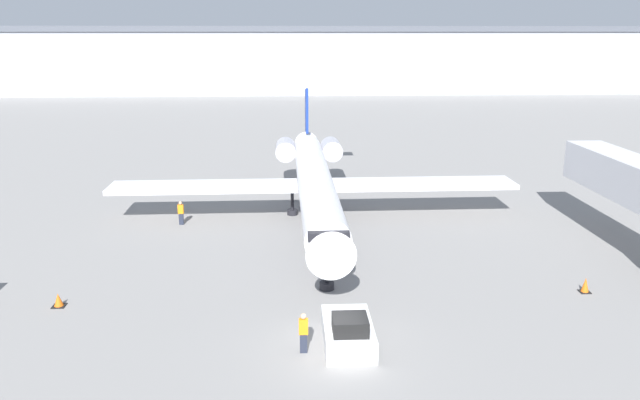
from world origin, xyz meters
name	(u,v)px	position (x,y,z in m)	size (l,w,h in m)	color
ground_plane	(337,353)	(0.00, 0.00, 0.00)	(600.00, 600.00, 0.00)	gray
terminal_building	(296,60)	(0.00, 120.00, 7.37)	(180.00, 16.80, 14.68)	#9EA3AD
airplane_main	(314,178)	(-0.11, 20.79, 3.01)	(30.13, 31.88, 8.57)	white
pushback_tug	(348,331)	(0.54, 0.81, 0.62)	(2.17, 4.04, 1.70)	silver
worker_near_tug	(303,332)	(-1.47, 0.17, 0.97)	(0.40, 0.26, 1.84)	#232838
worker_by_wing	(181,212)	(-9.80, 19.27, 0.91)	(0.40, 0.24, 1.73)	#232838
traffic_cone_left	(58,300)	(-13.78, 5.53, 0.33)	(0.64, 0.64, 0.70)	black
traffic_cone_right	(585,285)	(13.78, 5.87, 0.39)	(0.57, 0.57, 0.81)	black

